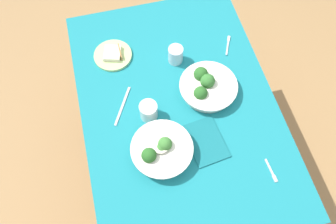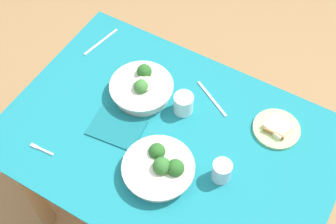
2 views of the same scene
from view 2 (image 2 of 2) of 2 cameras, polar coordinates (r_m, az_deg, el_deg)
name	(u,v)px [view 2 (image 2 of 2)]	position (r m, az deg, el deg)	size (l,w,h in m)	color
ground_plane	(169,215)	(2.29, 0.12, -12.82)	(6.00, 6.00, 0.00)	#9E7547
dining_table	(169,156)	(1.75, 0.15, -5.52)	(1.19, 0.82, 0.73)	#197A84
broccoli_bowl_far	(142,88)	(1.72, -3.31, 3.06)	(0.24, 0.24, 0.09)	silver
broccoli_bowl_near	(160,168)	(1.54, -1.04, -7.05)	(0.25, 0.25, 0.09)	silver
bread_side_plate	(277,128)	(1.69, 13.50, -2.02)	(0.17, 0.17, 0.03)	#B7D684
water_glass_center	(183,104)	(1.67, 1.96, 1.07)	(0.07, 0.07, 0.08)	silver
water_glass_side	(222,171)	(1.53, 6.76, -7.38)	(0.07, 0.07, 0.08)	silver
fork_by_near_bowl	(41,149)	(1.67, -15.73, -4.50)	(0.10, 0.02, 0.00)	#B7B7BC
table_knife_left	(212,99)	(1.73, 5.54, 1.68)	(0.19, 0.01, 0.00)	#B7B7BC
table_knife_right	(101,42)	(1.94, -8.43, 8.73)	(0.19, 0.01, 0.00)	#B7B7BC
napkin_folded_upper	(117,128)	(1.66, -6.49, -1.99)	(0.19, 0.14, 0.01)	#156870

